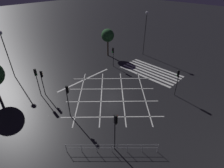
# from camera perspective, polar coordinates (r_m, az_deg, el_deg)

# --- Properties ---
(ground_plane) EXTENTS (200.00, 200.00, 0.00)m
(ground_plane) POSITION_cam_1_polar(r_m,az_deg,el_deg) (25.38, -0.00, -3.55)
(ground_plane) COLOR black
(road_markings) EXTENTS (15.64, 20.26, 0.01)m
(road_markings) POSITION_cam_1_polar(r_m,az_deg,el_deg) (29.74, 8.05, 1.99)
(road_markings) COLOR silver
(road_markings) RESTS_ON ground_plane
(traffic_light_median_north) EXTENTS (0.36, 0.39, 4.41)m
(traffic_light_median_north) POSITION_cam_1_polar(r_m,az_deg,el_deg) (20.61, -14.28, -3.53)
(traffic_light_median_north) COLOR #2D2D30
(traffic_light_median_north) RESTS_ON ground_plane
(traffic_light_se_cross) EXTENTS (0.36, 0.39, 3.70)m
(traffic_light_se_cross) POSITION_cam_1_polar(r_m,az_deg,el_deg) (32.16, 0.32, 10.01)
(traffic_light_se_cross) COLOR #2D2D30
(traffic_light_se_cross) RESTS_ON ground_plane
(traffic_light_nw_cross) EXTENTS (0.36, 0.39, 4.43)m
(traffic_light_nw_cross) POSITION_cam_1_polar(r_m,az_deg,el_deg) (16.34, 1.15, -13.50)
(traffic_light_nw_cross) COLOR #2D2D30
(traffic_light_nw_cross) RESTS_ON ground_plane
(traffic_light_ne_cross) EXTENTS (0.36, 0.39, 3.87)m
(traffic_light_ne_cross) POSITION_cam_1_polar(r_m,az_deg,el_deg) (25.82, -21.88, 1.84)
(traffic_light_ne_cross) COLOR #2D2D30
(traffic_light_ne_cross) RESTS_ON ground_plane
(traffic_light_ne_main) EXTENTS (0.39, 0.36, 4.29)m
(traffic_light_ne_main) POSITION_cam_1_polar(r_m,az_deg,el_deg) (25.69, -23.40, 2.08)
(traffic_light_ne_main) COLOR #2D2D30
(traffic_light_ne_main) RESTS_ON ground_plane
(traffic_light_sw_main) EXTENTS (0.39, 0.36, 4.01)m
(traffic_light_sw_main) POSITION_cam_1_polar(r_m,az_deg,el_deg) (25.46, 20.64, 1.94)
(traffic_light_sw_main) COLOR #2D2D30
(traffic_light_sw_main) RESTS_ON ground_plane
(street_lamp_east) EXTENTS (0.62, 0.62, 7.74)m
(street_lamp_east) POSITION_cam_1_polar(r_m,az_deg,el_deg) (32.10, -32.01, 11.52)
(street_lamp_east) COLOR #2D2D30
(street_lamp_east) RESTS_ON ground_plane
(street_lamp_west) EXTENTS (0.54, 0.54, 8.78)m
(street_lamp_west) POSITION_cam_1_polar(r_m,az_deg,el_deg) (37.32, 10.98, 18.51)
(street_lamp_west) COLOR #2D2D30
(street_lamp_west) RESTS_ON ground_plane
(street_tree_far) EXTENTS (2.59, 2.59, 5.64)m
(street_tree_far) POSITION_cam_1_polar(r_m,az_deg,el_deg) (36.57, -1.41, 15.54)
(street_tree_far) COLOR #38281C
(street_tree_far) RESTS_ON ground_plane
(pedestrian_railing) EXTENTS (6.45, 6.27, 1.05)m
(pedestrian_railing) POSITION_cam_1_polar(r_m,az_deg,el_deg) (17.96, -0.00, -19.94)
(pedestrian_railing) COLOR #9EA0A5
(pedestrian_railing) RESTS_ON ground_plane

